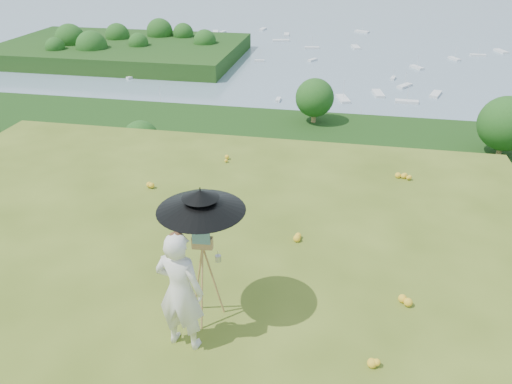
# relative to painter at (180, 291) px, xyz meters

# --- Properties ---
(ground) EXTENTS (14.00, 14.00, 0.00)m
(ground) POSITION_rel_painter_xyz_m (-0.84, 0.97, -0.93)
(ground) COLOR #4C611B
(ground) RESTS_ON ground
(forest_slope) EXTENTS (140.00, 56.00, 22.00)m
(forest_slope) POSITION_rel_painter_xyz_m (-0.84, 35.97, -29.93)
(forest_slope) COLOR #10370F
(forest_slope) RESTS_ON bay_water
(shoreline_tier) EXTENTS (170.00, 28.00, 8.00)m
(shoreline_tier) POSITION_rel_painter_xyz_m (-0.84, 75.97, -36.93)
(shoreline_tier) COLOR #676152
(shoreline_tier) RESTS_ON bay_water
(bay_water) EXTENTS (700.00, 700.00, 0.00)m
(bay_water) POSITION_rel_painter_xyz_m (-0.84, 240.97, -34.93)
(bay_water) COLOR slate
(bay_water) RESTS_ON ground
(peninsula) EXTENTS (90.00, 60.00, 12.00)m
(peninsula) POSITION_rel_painter_xyz_m (-75.84, 155.97, -29.93)
(peninsula) COLOR #10370F
(peninsula) RESTS_ON bay_water
(slope_trees) EXTENTS (110.00, 50.00, 6.00)m
(slope_trees) POSITION_rel_painter_xyz_m (-0.84, 35.97, -15.93)
(slope_trees) COLOR #154615
(slope_trees) RESTS_ON forest_slope
(harbor_town) EXTENTS (110.00, 22.00, 5.00)m
(harbor_town) POSITION_rel_painter_xyz_m (-0.84, 75.97, -30.43)
(harbor_town) COLOR beige
(harbor_town) RESTS_ON shoreline_tier
(moored_boats) EXTENTS (140.00, 140.00, 0.70)m
(moored_boats) POSITION_rel_painter_xyz_m (-13.34, 161.97, -34.58)
(moored_boats) COLOR white
(moored_boats) RESTS_ON bay_water
(wildflowers) EXTENTS (10.00, 10.50, 0.12)m
(wildflowers) POSITION_rel_painter_xyz_m (-0.84, 1.22, -0.87)
(wildflowers) COLOR yellow
(wildflowers) RESTS_ON ground
(painter) EXTENTS (0.73, 0.53, 1.85)m
(painter) POSITION_rel_painter_xyz_m (0.00, 0.00, 0.00)
(painter) COLOR silver
(painter) RESTS_ON ground
(field_easel) EXTENTS (0.63, 0.63, 1.55)m
(field_easel) POSITION_rel_painter_xyz_m (0.16, 0.59, -0.15)
(field_easel) COLOR #A57B45
(field_easel) RESTS_ON ground
(sun_umbrella) EXTENTS (1.24, 1.24, 0.92)m
(sun_umbrella) POSITION_rel_painter_xyz_m (0.16, 0.62, 0.81)
(sun_umbrella) COLOR black
(sun_umbrella) RESTS_ON field_easel
(painter_cap) EXTENTS (0.20, 0.24, 0.10)m
(painter_cap) POSITION_rel_painter_xyz_m (0.00, -0.00, 0.87)
(painter_cap) COLOR #D97977
(painter_cap) RESTS_ON painter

